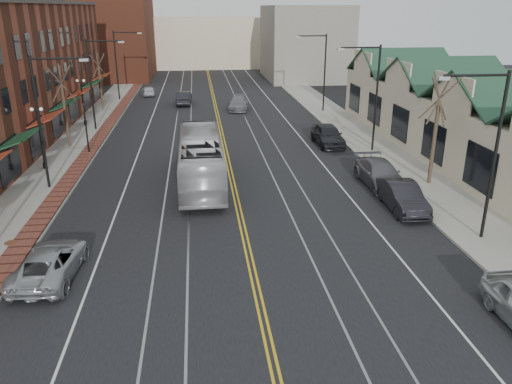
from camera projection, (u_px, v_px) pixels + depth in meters
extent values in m
plane|color=black|center=(266.00, 330.00, 17.66)|extent=(160.00, 160.00, 0.00)
cube|color=gray|center=(57.00, 169.00, 34.93)|extent=(4.00, 120.00, 0.15)
cube|color=gray|center=(387.00, 158.00, 37.57)|extent=(4.00, 120.00, 0.15)
cube|color=beige|center=(467.00, 127.00, 37.46)|extent=(8.00, 36.00, 4.60)
cube|color=brown|center=(105.00, 32.00, 78.63)|extent=(14.00, 18.00, 14.00)
cube|color=beige|center=(206.00, 42.00, 95.23)|extent=(22.00, 14.00, 9.00)
cube|color=slate|center=(305.00, 43.00, 77.91)|extent=(12.00, 16.00, 11.00)
cylinder|color=black|center=(40.00, 124.00, 29.84)|extent=(0.16, 0.16, 8.00)
cylinder|color=black|center=(57.00, 58.00, 28.69)|extent=(3.00, 0.12, 0.12)
cube|color=#999999|center=(84.00, 60.00, 28.89)|extent=(0.50, 0.25, 0.15)
cylinder|color=black|center=(91.00, 85.00, 44.74)|extent=(0.16, 0.16, 8.00)
cylinder|color=black|center=(103.00, 41.00, 43.58)|extent=(3.00, 0.12, 0.12)
cube|color=#999999|center=(121.00, 42.00, 43.78)|extent=(0.50, 0.25, 0.15)
cylinder|color=black|center=(116.00, 66.00, 59.63)|extent=(0.16, 0.16, 8.00)
cylinder|color=black|center=(126.00, 32.00, 58.48)|extent=(3.00, 0.12, 0.12)
cube|color=#999999|center=(139.00, 33.00, 58.68)|extent=(0.50, 0.25, 0.15)
cylinder|color=black|center=(495.00, 158.00, 23.07)|extent=(0.16, 0.16, 8.00)
cylinder|color=black|center=(477.00, 75.00, 21.58)|extent=(3.00, 0.12, 0.12)
cube|color=#999999|center=(443.00, 78.00, 21.45)|extent=(0.50, 0.25, 0.15)
cylinder|color=black|center=(376.00, 99.00, 37.96)|extent=(0.16, 0.16, 8.00)
cylinder|color=black|center=(361.00, 48.00, 36.47)|extent=(3.00, 0.12, 0.12)
cube|color=#999999|center=(341.00, 49.00, 36.34)|extent=(0.50, 0.25, 0.15)
cylinder|color=black|center=(325.00, 73.00, 52.86)|extent=(0.16, 0.16, 8.00)
cylinder|color=black|center=(312.00, 36.00, 51.37)|extent=(3.00, 0.12, 0.12)
cube|color=#999999|center=(298.00, 37.00, 51.24)|extent=(0.50, 0.25, 0.15)
cylinder|color=black|center=(45.00, 166.00, 34.75)|extent=(0.28, 0.28, 0.40)
cylinder|color=black|center=(41.00, 141.00, 34.12)|extent=(0.14, 0.14, 4.00)
cube|color=black|center=(37.00, 112.00, 33.42)|extent=(0.60, 0.06, 0.06)
sphere|color=white|center=(32.00, 109.00, 33.34)|extent=(0.24, 0.24, 0.24)
sphere|color=white|center=(41.00, 109.00, 33.40)|extent=(0.24, 0.24, 0.24)
cylinder|color=black|center=(85.00, 122.00, 47.78)|extent=(0.28, 0.28, 0.40)
cylinder|color=black|center=(83.00, 104.00, 47.15)|extent=(0.14, 0.14, 4.00)
cube|color=black|center=(81.00, 82.00, 46.46)|extent=(0.60, 0.06, 0.06)
sphere|color=white|center=(77.00, 81.00, 46.37)|extent=(0.24, 0.24, 0.24)
sphere|color=white|center=(84.00, 81.00, 46.44)|extent=(0.24, 0.24, 0.24)
cylinder|color=#382B21|center=(66.00, 116.00, 39.58)|extent=(0.24, 0.24, 4.90)
cylinder|color=#382B21|center=(61.00, 84.00, 38.69)|extent=(0.58, 1.37, 2.90)
cylinder|color=#382B21|center=(61.00, 84.00, 38.69)|extent=(1.60, 0.66, 2.78)
cylinder|color=#382B21|center=(61.00, 84.00, 38.69)|extent=(0.53, 1.23, 2.96)
cylinder|color=#382B21|center=(61.00, 84.00, 38.69)|extent=(1.69, 1.03, 2.64)
cylinder|color=#382B21|center=(61.00, 84.00, 38.69)|extent=(1.78, 1.29, 2.48)
cylinder|color=#382B21|center=(101.00, 88.00, 54.54)|extent=(0.24, 0.24, 4.55)
cylinder|color=#382B21|center=(98.00, 66.00, 53.71)|extent=(0.55, 1.28, 2.69)
cylinder|color=#382B21|center=(98.00, 66.00, 53.71)|extent=(1.49, 0.62, 2.58)
cylinder|color=#382B21|center=(98.00, 66.00, 53.71)|extent=(0.50, 1.15, 2.75)
cylinder|color=#382B21|center=(98.00, 66.00, 53.71)|extent=(1.57, 0.97, 2.45)
cylinder|color=#382B21|center=(98.00, 66.00, 53.71)|extent=(1.66, 1.20, 2.30)
cylinder|color=#382B21|center=(434.00, 143.00, 31.10)|extent=(0.24, 0.24, 5.25)
cylinder|color=#382B21|center=(439.00, 99.00, 30.15)|extent=(0.61, 1.46, 3.10)
cylinder|color=#382B21|center=(439.00, 99.00, 30.15)|extent=(1.70, 0.70, 2.97)
cylinder|color=#382B21|center=(439.00, 99.00, 30.15)|extent=(0.56, 1.31, 3.17)
cylinder|color=#382B21|center=(439.00, 99.00, 30.15)|extent=(1.80, 1.10, 2.82)
cylinder|color=#382B21|center=(439.00, 99.00, 30.15)|extent=(1.90, 1.37, 2.65)
cylinder|color=#592D19|center=(11.00, 243.00, 23.82)|extent=(0.60, 0.60, 0.02)
cylinder|color=black|center=(87.00, 132.00, 38.22)|extent=(0.12, 0.12, 3.20)
imported|color=black|center=(84.00, 109.00, 37.62)|extent=(0.18, 0.15, 0.90)
imported|color=silver|center=(201.00, 159.00, 31.90)|extent=(2.74, 11.42, 3.17)
imported|color=#A0A3A7|center=(50.00, 262.00, 20.89)|extent=(2.57, 5.05, 1.37)
imported|color=black|center=(402.00, 197.00, 27.86)|extent=(1.78, 4.76, 1.55)
imported|color=#5B5B61|center=(380.00, 174.00, 31.70)|extent=(2.25, 5.38, 1.55)
imported|color=black|center=(328.00, 135.00, 40.98)|extent=(2.09, 5.08, 1.72)
imported|color=black|center=(184.00, 98.00, 58.21)|extent=(1.80, 4.73, 1.54)
imported|color=slate|center=(238.00, 103.00, 55.22)|extent=(2.64, 5.19, 1.44)
imported|color=#B9BBC1|center=(148.00, 91.00, 64.09)|extent=(1.95, 3.92, 1.28)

